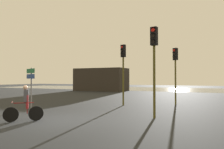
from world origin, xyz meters
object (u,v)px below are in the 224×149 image
(distant_building, at_px, (101,80))
(cyclist, at_px, (25,103))
(traffic_light_far_right, at_px, (175,65))
(traffic_light_center, at_px, (123,63))
(traffic_light_near_right, at_px, (154,55))
(direction_sign_post, at_px, (31,81))

(distant_building, bearing_deg, cyclist, -68.30)
(distant_building, bearing_deg, traffic_light_far_right, -45.05)
(traffic_light_center, bearing_deg, distant_building, -32.09)
(traffic_light_center, xyz_separation_m, cyclist, (-1.59, -7.43, -2.24))
(traffic_light_far_right, bearing_deg, cyclist, 99.68)
(distant_building, relative_size, cyclist, 5.16)
(distant_building, relative_size, traffic_light_center, 1.90)
(distant_building, distance_m, traffic_light_near_right, 25.40)
(direction_sign_post, bearing_deg, cyclist, 152.99)
(traffic_light_center, relative_size, direction_sign_post, 1.69)
(traffic_light_near_right, bearing_deg, distant_building, -46.60)
(cyclist, bearing_deg, traffic_light_near_right, -102.02)
(distant_building, relative_size, direction_sign_post, 3.22)
(distant_building, relative_size, traffic_light_far_right, 1.98)
(distant_building, xyz_separation_m, traffic_light_near_right, (14.59, -20.76, 1.27))
(traffic_light_near_right, bearing_deg, direction_sign_post, 12.21)
(traffic_light_far_right, xyz_separation_m, traffic_light_near_right, (0.11, -6.25, 0.15))
(traffic_light_center, xyz_separation_m, direction_sign_post, (-4.27, -4.59, -1.26))
(traffic_light_far_right, bearing_deg, distant_building, -8.40)
(direction_sign_post, bearing_deg, distant_building, -52.43)
(traffic_light_far_right, height_order, direction_sign_post, traffic_light_far_right)
(traffic_light_far_right, distance_m, cyclist, 10.99)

